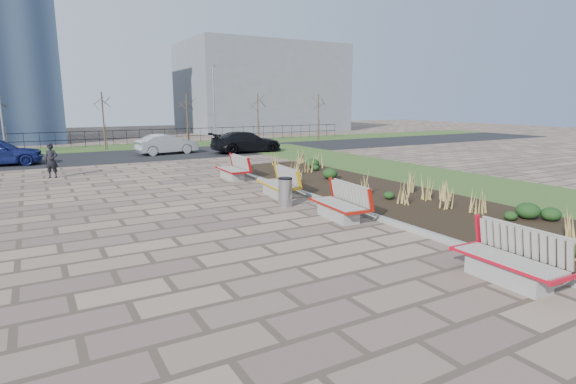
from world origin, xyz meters
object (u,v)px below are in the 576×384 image
litter_bin (285,192)px  car_black (246,142)px  bench_a (509,257)px  car_silver (167,144)px  lamp_east (214,106)px  pedestrian (51,161)px  bench_d (232,168)px  lamp_west (0,107)px  bench_c (277,183)px  bench_b (338,202)px

litter_bin → car_black: size_ratio=0.19×
bench_a → car_silver: bearing=91.1°
litter_bin → car_silver: size_ratio=0.24×
bench_a → car_black: (5.02, 22.75, 0.22)m
car_silver → lamp_east: size_ratio=0.65×
pedestrian → car_silver: bearing=68.2°
bench_d → car_silver: (0.12, 11.17, 0.16)m
bench_a → lamp_east: bearing=81.5°
bench_a → car_black: car_black is taller
lamp_west → bench_c: bearing=-65.3°
bench_d → lamp_west: lamp_west is taller
bench_d → bench_c: bearing=-88.6°
pedestrian → car_silver: size_ratio=0.40×
bench_c → bench_d: size_ratio=1.00×
litter_bin → car_black: bearing=70.0°
bench_a → lamp_east: 29.19m
bench_b → lamp_west: lamp_west is taller
lamp_east → bench_a: bearing=-99.9°
bench_d → bench_a: bearing=-88.6°
bench_b → bench_d: same height
bench_a → lamp_west: size_ratio=0.35×
car_silver → lamp_west: lamp_west is taller
pedestrian → lamp_east: (11.82, 11.06, 2.27)m
bench_c → pedestrian: 10.90m
pedestrian → lamp_west: (-2.18, 11.06, 2.27)m
lamp_west → bench_a: bearing=-72.6°
bench_d → car_black: 10.74m
bench_a → pedestrian: size_ratio=1.36×
car_silver → lamp_east: bearing=-56.2°
bench_a → pedestrian: (-6.82, 17.59, 0.27)m
litter_bin → car_silver: car_silver is taller
bench_b → bench_d: size_ratio=1.00×
bench_d → lamp_east: lamp_east is taller
car_silver → lamp_west: (-9.12, 4.21, 2.38)m
car_silver → litter_bin: bearing=170.8°
bench_d → lamp_west: bearing=121.7°
bench_c → car_silver: 15.35m
bench_b → lamp_west: bearing=115.7°
bench_a → bench_d: (0.00, 13.27, 0.00)m
bench_b → lamp_east: (5.00, 23.27, 2.54)m
car_black → lamp_east: 6.33m
bench_c → litter_bin: bench_c is taller
bench_a → lamp_east: lamp_east is taller
bench_d → litter_bin: (-0.54, -5.75, -0.04)m
car_black → lamp_west: bearing=68.3°
litter_bin → pedestrian: pedestrian is taller
bench_c → bench_d: (0.00, 4.18, 0.00)m
car_silver → lamp_east: lamp_east is taller
bench_c → lamp_east: 20.34m
bench_c → lamp_west: (-9.00, 19.56, 2.54)m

